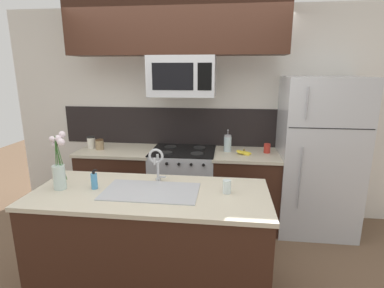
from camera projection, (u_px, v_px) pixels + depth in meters
ground_plane at (170, 264)px, 2.95m from camera, size 10.00×10.00×0.00m
rear_partition at (210, 115)px, 3.84m from camera, size 5.20×0.10×2.60m
splash_band at (187, 127)px, 3.85m from camera, size 3.27×0.01×0.48m
back_counter_left at (120, 183)px, 3.80m from camera, size 0.91×0.65×0.91m
back_counter_right at (245, 189)px, 3.62m from camera, size 0.78×0.65×0.91m
stove_range at (183, 186)px, 3.71m from camera, size 0.76×0.64×0.93m
microwave at (182, 76)px, 3.37m from camera, size 0.74×0.40×0.45m
upper_cabinet_band at (175, 27)px, 3.22m from camera, size 2.39×0.34×0.60m
refrigerator at (317, 156)px, 3.44m from camera, size 0.86×0.74×1.79m
storage_jar_tall at (91, 142)px, 3.73m from camera, size 0.10×0.10×0.15m
storage_jar_medium at (100, 144)px, 3.67m from camera, size 0.10×0.10×0.12m
banana_bunch at (244, 153)px, 3.45m from camera, size 0.19×0.13×0.08m
french_press at (228, 143)px, 3.57m from camera, size 0.09×0.09×0.27m
coffee_tin at (267, 148)px, 3.52m from camera, size 0.08×0.08×0.11m
island_counter at (152, 242)px, 2.51m from camera, size 1.90×0.82×0.91m
kitchen_sink at (151, 200)px, 2.42m from camera, size 0.76×0.43×0.16m
sink_faucet at (157, 160)px, 2.56m from camera, size 0.14×0.14×0.31m
dish_soap_bottle at (94, 181)px, 2.45m from camera, size 0.06×0.05×0.16m
spare_glass at (227, 187)px, 2.37m from camera, size 0.07×0.07×0.11m
flower_vase at (59, 168)px, 2.43m from camera, size 0.13×0.13×0.47m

